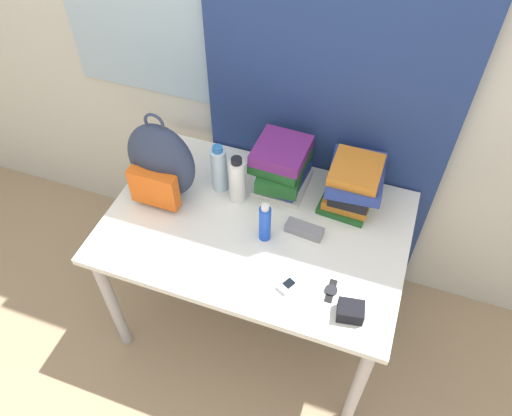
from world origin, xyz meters
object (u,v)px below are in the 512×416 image
sports_bottle (237,180)px  cell_phone (289,284)px  water_bottle (219,169)px  backpack (161,164)px  wristwatch (331,290)px  sunscreen_bottle (265,223)px  sunglasses_case (304,230)px  book_stack_center (353,183)px  camera_pouch (350,311)px  book_stack_left (282,166)px

sports_bottle → cell_phone: (0.33, -0.34, -0.10)m
water_bottle → backpack: bearing=-151.2°
wristwatch → sunscreen_bottle: bearing=153.3°
sports_bottle → sunglasses_case: size_ratio=1.48×
backpack → sunscreen_bottle: size_ratio=2.22×
book_stack_center → water_bottle: 0.55m
backpack → sunscreen_bottle: 0.49m
backpack → camera_pouch: bearing=-19.8°
cell_phone → sunglasses_case: (-0.02, 0.26, 0.01)m
book_stack_left → sports_bottle: size_ratio=1.26×
book_stack_left → book_stack_center: 0.30m
sports_bottle → wristwatch: 0.58m
book_stack_left → camera_pouch: 0.68m
sports_bottle → water_bottle: bearing=159.1°
sunscreen_bottle → camera_pouch: bearing=-30.2°
book_stack_left → wristwatch: 0.57m
sunscreen_bottle → sunglasses_case: sunscreen_bottle is taller
book_stack_left → book_stack_center: (0.30, 0.00, -0.00)m
sunscreen_bottle → book_stack_left: bearing=95.1°
book_stack_left → cell_phone: book_stack_left is taller
sunglasses_case → sports_bottle: bearing=165.0°
book_stack_left → book_stack_center: bearing=0.7°
book_stack_left → sunscreen_bottle: (0.03, -0.30, -0.03)m
sports_bottle → cell_phone: bearing=-46.0°
sunglasses_case → backpack: bearing=179.2°
book_stack_left → sunscreen_bottle: size_ratio=1.53×
book_stack_center → sunglasses_case: size_ratio=1.92×
book_stack_left → sports_bottle: (-0.15, -0.14, -0.01)m
camera_pouch → water_bottle: bearing=147.4°
book_stack_left → wristwatch: book_stack_left is taller
cell_phone → camera_pouch: (0.24, -0.04, 0.02)m
sunscreen_bottle → sunglasses_case: bearing=28.0°
sunglasses_case → book_stack_center: bearing=59.2°
book_stack_left → sunglasses_case: size_ratio=1.87×
book_stack_center → sports_bottle: 0.47m
sports_bottle → camera_pouch: size_ratio=2.23×
cell_phone → backpack: bearing=157.0°
sports_bottle → camera_pouch: 0.69m
book_stack_left → sunglasses_case: book_stack_left is taller
backpack → cell_phone: size_ratio=4.27×
book_stack_left → camera_pouch: bearing=-51.4°
water_bottle → sunscreen_bottle: 0.33m
sunscreen_bottle → cell_phone: (0.16, -0.18, -0.08)m
sunscreen_bottle → camera_pouch: sunscreen_bottle is taller
camera_pouch → book_stack_left: bearing=128.6°
camera_pouch → sunscreen_bottle: bearing=149.8°
cell_phone → sunscreen_bottle: bearing=130.5°
backpack → water_bottle: bearing=28.8°
book_stack_center → backpack: bearing=-163.8°
book_stack_left → cell_phone: bearing=-69.1°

